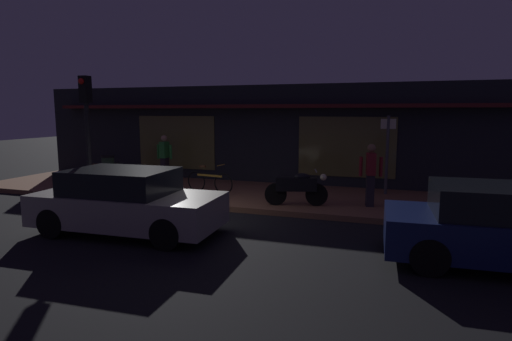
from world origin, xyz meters
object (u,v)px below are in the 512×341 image
person_photographer (165,157)px  parked_car_near (126,202)px  sign_post (387,150)px  person_bystander (371,174)px  motorcycle (297,187)px  parked_car_far (507,227)px  traffic_light_pole (87,119)px  bicycle_extra (210,182)px  trash_bin (108,168)px  bicycle_parked (104,179)px

person_photographer → parked_car_near: person_photographer is taller
person_photographer → sign_post: sign_post is taller
person_bystander → motorcycle: bearing=-163.5°
sign_post → parked_car_near: (-5.30, -5.65, -0.81)m
person_photographer → parked_car_far: size_ratio=0.40×
parked_car_far → motorcycle: bearing=146.7°
person_photographer → traffic_light_pole: (0.16, -4.08, 1.45)m
parked_car_near → parked_car_far: bearing=3.0°
bicycle_extra → parked_car_near: parked_car_near is taller
bicycle_extra → trash_bin: trash_bin is taller
motorcycle → bicycle_parked: (-6.45, 0.18, -0.14)m
sign_post → person_bystander: bearing=-100.8°
bicycle_parked → parked_car_near: parked_car_near is taller
bicycle_extra → sign_post: sign_post is taller
bicycle_extra → trash_bin: bearing=168.0°
bicycle_parked → bicycle_extra: (3.46, 0.62, 0.00)m
motorcycle → traffic_light_pole: 5.92m
person_photographer → motorcycle: bearing=-23.1°
parked_car_near → motorcycle: bearing=46.4°
person_photographer → parked_car_near: bearing=-66.6°
motorcycle → person_photographer: person_photographer is taller
parked_car_far → bicycle_extra: bearing=153.5°
bicycle_extra → traffic_light_pole: 3.98m
motorcycle → person_photographer: size_ratio=1.00×
trash_bin → parked_car_near: (4.46, -5.02, 0.08)m
person_bystander → parked_car_far: (2.50, -3.41, -0.32)m
person_photographer → traffic_light_pole: size_ratio=0.46×
trash_bin → person_bystander: bearing=-7.4°
person_photographer → person_bystander: 7.59m
trash_bin → motorcycle: bearing=-13.2°
motorcycle → bicycle_parked: bearing=178.4°
sign_post → trash_bin: 9.82m
traffic_light_pole → parked_car_far: bearing=-6.7°
bicycle_parked → traffic_light_pole: traffic_light_pole is taller
parked_car_far → trash_bin: bearing=158.8°
person_photographer → bicycle_extra: bearing=-31.6°
person_photographer → parked_car_far: 11.17m
traffic_light_pole → motorcycle: bearing=17.8°
person_bystander → trash_bin: (-9.41, 1.22, -0.41)m
bicycle_parked → parked_car_near: 4.80m
person_photographer → trash_bin: person_photographer is taller
bicycle_parked → person_bystander: person_bystander is taller
person_photographer → parked_car_far: person_photographer is taller
person_bystander → parked_car_near: person_bystander is taller
person_bystander → sign_post: bearing=79.2°
bicycle_extra → trash_bin: (-4.56, 0.97, 0.11)m
person_bystander → trash_bin: person_bystander is taller
person_photographer → sign_post: 7.74m
traffic_light_pole → parked_car_far: traffic_light_pole is taller
trash_bin → parked_car_far: parked_car_far is taller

